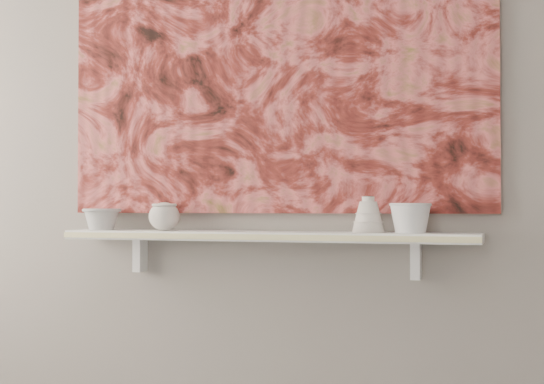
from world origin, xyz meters
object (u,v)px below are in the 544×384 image
at_px(bowl_grey, 102,219).
at_px(cup_cream, 164,216).
at_px(shelf, 264,236).
at_px(bowl_white, 410,218).
at_px(painting, 271,53).
at_px(bell_vessel, 368,214).

bearing_deg(bowl_grey, cup_cream, 0.00).
xyz_separation_m(shelf, cup_cream, (-0.36, 0.00, 0.06)).
relative_size(bowl_grey, cup_cream, 1.29).
bearing_deg(bowl_white, shelf, 180.00).
bearing_deg(shelf, painting, 90.00).
bearing_deg(painting, bowl_white, -9.49).
distance_m(shelf, bell_vessel, 0.36).
bearing_deg(painting, shelf, -90.00).
xyz_separation_m(bowl_grey, bowl_white, (1.09, 0.00, 0.01)).
distance_m(shelf, bowl_grey, 0.61).
distance_m(painting, bowl_white, 0.74).
bearing_deg(shelf, bowl_grey, 180.00).
bearing_deg(shelf, bell_vessel, 0.00).
relative_size(shelf, bowl_grey, 10.18).
xyz_separation_m(painting, bowl_grey, (-0.61, -0.08, -0.57)).
bearing_deg(cup_cream, bowl_white, 0.00).
bearing_deg(bowl_grey, painting, 7.54).
xyz_separation_m(shelf, bowl_grey, (-0.61, 0.00, 0.05)).
bearing_deg(bowl_white, bowl_grey, 180.00).
bearing_deg(cup_cream, shelf, 0.00).
distance_m(bowl_grey, bell_vessel, 0.96).
xyz_separation_m(bell_vessel, bowl_white, (0.13, 0.00, -0.01)).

